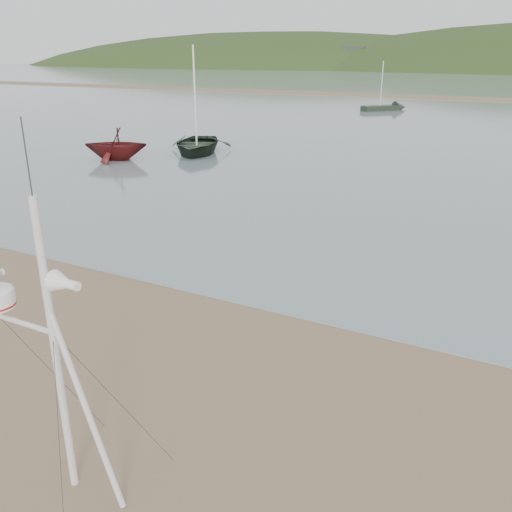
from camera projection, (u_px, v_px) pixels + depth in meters
The scene contains 6 objects.
ground at pixel (102, 389), 9.23m from camera, with size 560.00×560.00×0.00m, color #7A6046.
sandbar at pixel (503, 100), 66.93m from camera, with size 560.00×7.00×0.07m, color #7A6046.
mast_rig at pixel (58, 411), 6.79m from camera, with size 2.11×2.26×4.77m.
boat_dark at pixel (195, 108), 30.08m from camera, with size 3.58×1.04×5.02m, color black.
boat_red at pixel (114, 129), 28.44m from camera, with size 2.82×1.72×3.26m, color #501212.
sailboat_dark_mid at pixel (389, 108), 54.73m from camera, with size 4.16×4.68×5.09m.
Camera 1 is at (6.04, -5.67, 5.36)m, focal length 38.00 mm.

